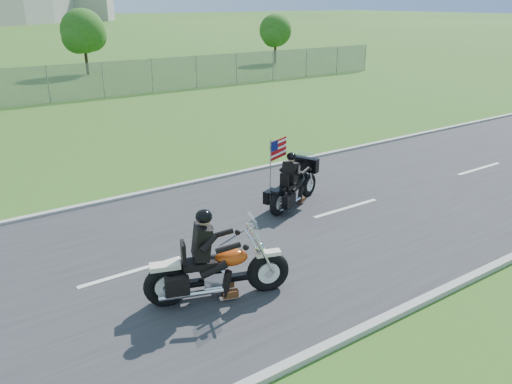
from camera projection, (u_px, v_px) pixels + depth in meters
ground at (216, 248)px, 11.29m from camera, size 420.00×420.00×0.00m
road at (216, 248)px, 11.28m from camera, size 120.00×8.00×0.04m
curb_north at (147, 193)px, 14.40m from camera, size 120.00×0.18×0.12m
curb_south at (339, 341)px, 8.13m from camera, size 120.00×0.18×0.12m
tree_fence_near at (84, 33)px, 36.61m from camera, size 3.52×3.28×4.75m
tree_fence_far at (276, 32)px, 43.52m from camera, size 3.08×2.87×4.20m
motorcycle_lead at (216, 271)px, 9.18m from camera, size 2.67×1.24×1.85m
motorcycle_follow at (294, 187)px, 13.42m from camera, size 2.23×1.20×1.95m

